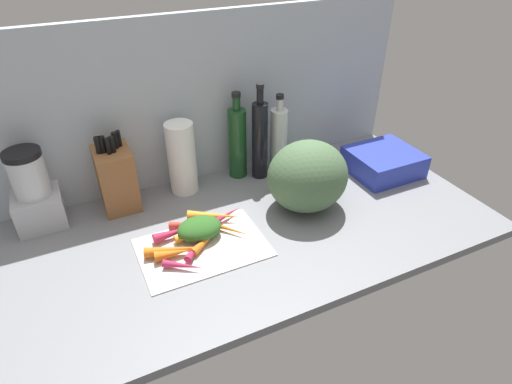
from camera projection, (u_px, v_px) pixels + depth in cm
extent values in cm
cube|color=slate|center=(236.00, 232.00, 141.95)|extent=(170.00, 80.00, 3.00)
cube|color=#ADB7C1|center=(190.00, 101.00, 153.53)|extent=(170.00, 3.00, 60.00)
cube|color=beige|center=(203.00, 247.00, 132.79)|extent=(38.46, 26.13, 0.80)
cone|color=#B2264C|center=(174.00, 233.00, 135.44)|extent=(13.46, 3.95, 3.23)
cone|color=orange|center=(208.00, 238.00, 133.65)|extent=(13.96, 10.71, 2.49)
cone|color=orange|center=(214.00, 216.00, 142.57)|extent=(17.08, 11.09, 3.48)
cone|color=#B2264C|center=(183.00, 266.00, 123.66)|extent=(11.16, 8.71, 2.29)
cone|color=orange|center=(196.00, 233.00, 135.96)|extent=(14.48, 3.74, 2.59)
cone|color=#B2264C|center=(195.00, 249.00, 129.71)|extent=(8.84, 9.35, 2.44)
cone|color=#B2264C|center=(223.00, 217.00, 142.60)|extent=(14.69, 7.67, 2.79)
cone|color=orange|center=(173.00, 253.00, 127.32)|extent=(11.25, 4.65, 3.28)
cone|color=orange|center=(225.00, 228.00, 138.32)|extent=(13.05, 15.25, 2.17)
cone|color=orange|center=(175.00, 250.00, 128.65)|extent=(18.00, 8.13, 3.26)
cone|color=red|center=(194.00, 225.00, 139.45)|extent=(16.04, 8.31, 2.53)
ellipsoid|color=#2D6023|center=(199.00, 228.00, 135.13)|extent=(14.05, 10.81, 5.94)
ellipsoid|color=#4C6B47|center=(308.00, 176.00, 144.98)|extent=(27.72, 25.24, 24.43)
cube|color=brown|center=(117.00, 179.00, 146.36)|extent=(11.72, 14.97, 21.57)
cylinder|color=black|center=(98.00, 145.00, 137.67)|extent=(2.17, 2.17, 5.50)
cylinder|color=black|center=(103.00, 144.00, 138.11)|extent=(2.01, 2.01, 5.50)
cylinder|color=black|center=(108.00, 146.00, 137.16)|extent=(1.63, 1.63, 5.50)
cylinder|color=black|center=(112.00, 144.00, 138.09)|extent=(1.77, 1.77, 5.50)
cylinder|color=black|center=(115.00, 140.00, 140.54)|extent=(1.89, 1.89, 5.50)
cylinder|color=black|center=(119.00, 138.00, 141.72)|extent=(1.49, 1.49, 5.50)
cube|color=#B2B2B7|center=(40.00, 209.00, 140.63)|extent=(14.74, 14.74, 11.32)
cylinder|color=silver|center=(29.00, 176.00, 133.74)|extent=(11.05, 11.05, 13.66)
cylinder|color=black|center=(21.00, 154.00, 129.47)|extent=(11.27, 11.27, 1.80)
cylinder|color=white|center=(182.00, 158.00, 153.22)|extent=(10.02, 10.02, 26.57)
cylinder|color=#19421E|center=(237.00, 144.00, 162.18)|extent=(6.86, 6.86, 26.95)
cylinder|color=#19421E|center=(236.00, 103.00, 153.36)|extent=(2.85, 2.85, 5.02)
cylinder|color=black|center=(236.00, 95.00, 151.53)|extent=(3.27, 3.27, 1.60)
cylinder|color=black|center=(260.00, 141.00, 160.88)|extent=(5.92, 5.92, 29.64)
cylinder|color=black|center=(260.00, 96.00, 151.11)|extent=(2.47, 2.47, 5.75)
cylinder|color=black|center=(260.00, 86.00, 149.08)|extent=(2.84, 2.84, 1.60)
cylinder|color=silver|center=(279.00, 141.00, 166.35)|extent=(6.60, 6.60, 25.10)
cylinder|color=silver|center=(280.00, 104.00, 158.19)|extent=(2.54, 2.54, 4.47)
cylinder|color=black|center=(280.00, 97.00, 156.51)|extent=(2.92, 2.92, 1.60)
cube|color=#2838AD|center=(383.00, 162.00, 168.81)|extent=(25.28, 23.10, 9.02)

